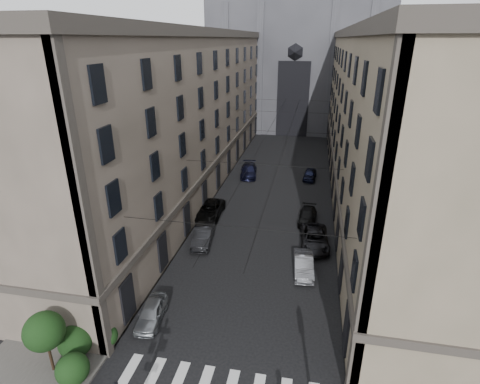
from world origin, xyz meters
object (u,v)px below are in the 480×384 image
Objects in this scene: car_right_far at (310,174)px; gothic_tower at (299,39)px; car_left_midfar at (210,210)px; car_left_midnear at (203,236)px; car_left_far at (249,171)px; car_right_midnear at (314,238)px; car_right_midfar at (308,216)px; car_left_near at (151,313)px; car_right_near at (303,265)px.

gothic_tower is at bearing 101.62° from car_right_far.
car_left_midnear is at bearing -82.01° from car_left_midfar.
car_right_midnear is (9.23, -17.60, -0.02)m from car_left_far.
gothic_tower is 10.87× the size of car_left_far.
car_right_midnear is (11.12, -4.10, 0.00)m from car_left_midfar.
car_right_far is (-0.83, 17.91, -0.07)m from car_right_midnear.
car_left_far is (0.97, 19.11, -0.00)m from car_left_midnear.
car_left_far reaches higher than car_right_far.
car_right_midfar is (-0.75, 4.83, -0.12)m from car_right_midnear.
car_right_midnear reaches higher than car_left_midfar.
car_left_near is 0.97× the size of car_right_far.
car_left_midnear reaches higher than car_left_near.
car_right_near is 1.08× the size of car_right_far.
car_left_near is 29.87m from car_left_far.
gothic_tower is 15.02× the size of car_left_near.
car_right_far is (9.86, 30.14, 0.02)m from car_left_near.
gothic_tower is 13.26× the size of car_right_midfar.
car_right_far is at bearing 93.29° from car_right_midfar.
car_right_near is at bearing -87.61° from car_right_midfar.
car_left_far is 1.24× the size of car_right_near.
gothic_tower is at bearing 75.64° from car_left_far.
car_left_midnear is 9.84m from car_right_near.
car_left_midfar is (-0.43, 16.33, 0.09)m from car_left_near.
car_right_far is at bearing 57.13° from car_left_midnear.
gothic_tower is 13.50× the size of car_right_near.
car_left_far is at bearing 80.76° from car_left_midfar.
car_right_near is at bearing -41.17° from car_left_midfar.
car_left_far is at bearing 126.51° from car_right_midfar.
car_left_midnear is 19.14m from car_left_far.
car_right_midfar is at bearing 84.46° from car_right_near.
car_left_far is 0.98× the size of car_right_midnear.
car_left_midnear is (-5.17, -54.69, -17.02)m from gothic_tower.
gothic_tower is at bearing 91.49° from car_right_midnear.
gothic_tower reaches higher than car_left_near.
car_left_midnear is 0.87× the size of car_left_midfar.
car_left_midnear reaches higher than car_left_midfar.
car_right_midfar is 1.10× the size of car_right_far.
car_right_far is (0.00, 22.41, -0.03)m from car_right_near.
car_right_near reaches higher than car_right_midfar.
car_left_far is at bearing 113.76° from car_right_midnear.
gothic_tower is 12.29× the size of car_left_midnear.
gothic_tower is 51.48m from car_right_midfar.
car_right_far is (4.20, -35.27, -17.12)m from gothic_tower.
car_left_near is 0.72× the size of car_left_far.
car_left_far is at bearing 105.79° from car_right_near.
car_left_near is 0.71× the size of car_left_midfar.
car_right_far is at bearing -5.55° from car_left_far.
car_right_near is (9.86, 7.73, 0.05)m from car_left_near.
car_right_midnear is at bearing -69.95° from car_left_far.
car_right_near is at bearing -104.39° from car_right_midnear.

